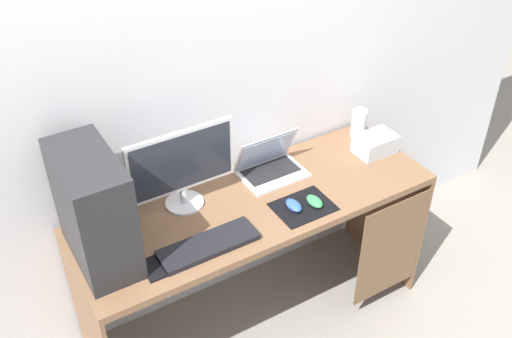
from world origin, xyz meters
The scene contains 13 objects.
ground_plane centered at (0.00, 0.00, 0.00)m, with size 8.00×8.00×0.00m, color gray.
wall_back centered at (0.00, 0.33, 1.30)m, with size 4.00×0.05×2.60m.
desk centered at (0.02, -0.01, 0.63)m, with size 1.67×0.57×0.78m.
pc_tower centered at (-0.70, 0.03, 1.01)m, with size 0.21×0.43×0.48m, color #232326.
monitor centered at (-0.28, 0.14, 0.99)m, with size 0.49×0.17×0.39m.
laptop centered at (0.17, 0.15, 0.82)m, with size 0.30×0.22×0.21m.
speaker centered at (0.73, 0.19, 0.85)m, with size 0.08×0.08×0.15m, color white.
projector centered at (0.71, 0.03, 0.82)m, with size 0.20×0.14×0.10m, color #B7BCC6.
keyboard centered at (-0.32, -0.15, 0.79)m, with size 0.42×0.14×0.02m, color black.
mousepad centered at (0.16, -0.14, 0.78)m, with size 0.26×0.20×0.01m, color black.
mouse_left centered at (0.11, -0.13, 0.80)m, with size 0.06×0.10×0.03m, color #2D51B2.
mouse_right centered at (0.21, -0.16, 0.80)m, with size 0.06×0.10×0.03m, color #338C4C.
cell_phone centered at (-0.57, -0.15, 0.78)m, with size 0.07×0.13×0.01m, color black.
Camera 1 is at (-1.07, -1.77, 2.47)m, focal length 41.65 mm.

